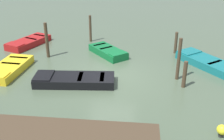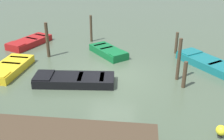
{
  "view_description": "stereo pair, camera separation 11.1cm",
  "coord_description": "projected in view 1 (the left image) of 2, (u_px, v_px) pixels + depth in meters",
  "views": [
    {
      "loc": [
        -1.21,
        12.56,
        6.09
      ],
      "look_at": [
        0.0,
        0.0,
        0.35
      ],
      "focal_mm": 44.06,
      "sensor_mm": 36.0,
      "label": 1
    },
    {
      "loc": [
        -1.32,
        12.55,
        6.09
      ],
      "look_at": [
        0.0,
        0.0,
        0.35
      ],
      "focal_mm": 44.06,
      "sensor_mm": 36.0,
      "label": 2
    }
  ],
  "objects": [
    {
      "name": "dock_segment",
      "position": [
        72.0,
        136.0,
        8.33
      ],
      "size": [
        5.29,
        1.45,
        0.95
      ],
      "rotation": [
        0.0,
        0.0,
        -0.01
      ],
      "color": "#423323",
      "rests_on": "ground_plane"
    },
    {
      "name": "rowboat_teal",
      "position": [
        209.0,
        63.0,
        15.0
      ],
      "size": [
        3.44,
        3.94,
        0.46
      ],
      "rotation": [
        0.0,
        0.0,
        5.36
      ],
      "color": "#14666B",
      "rests_on": "ground_plane"
    },
    {
      "name": "mooring_piling_far_left",
      "position": [
        176.0,
        43.0,
        16.76
      ],
      "size": [
        0.18,
        0.18,
        1.33
      ],
      "primitive_type": "cylinder",
      "color": "#423323",
      "rests_on": "ground_plane"
    },
    {
      "name": "mooring_piling_center",
      "position": [
        47.0,
        40.0,
        16.0
      ],
      "size": [
        0.19,
        0.19,
        2.09
      ],
      "primitive_type": "cylinder",
      "color": "#423323",
      "rests_on": "ground_plane"
    },
    {
      "name": "rowboat_red",
      "position": [
        28.0,
        42.0,
        18.26
      ],
      "size": [
        2.36,
        3.35,
        0.46
      ],
      "rotation": [
        0.0,
        0.0,
        1.17
      ],
      "color": "maroon",
      "rests_on": "ground_plane"
    },
    {
      "name": "mooring_piling_near_left",
      "position": [
        185.0,
        75.0,
        12.68
      ],
      "size": [
        0.19,
        0.19,
        1.3
      ],
      "primitive_type": "cylinder",
      "color": "#423323",
      "rests_on": "ground_plane"
    },
    {
      "name": "rowboat_yellow",
      "position": [
        9.0,
        68.0,
        14.37
      ],
      "size": [
        1.62,
        3.23,
        0.46
      ],
      "rotation": [
        0.0,
        0.0,
        1.49
      ],
      "color": "gold",
      "rests_on": "ground_plane"
    },
    {
      "name": "mooring_piling_mid_right",
      "position": [
        179.0,
        59.0,
        13.27
      ],
      "size": [
        0.16,
        0.16,
        2.13
      ],
      "primitive_type": "cylinder",
      "color": "#423323",
      "rests_on": "ground_plane"
    },
    {
      "name": "mooring_piling_far_right",
      "position": [
        90.0,
        29.0,
        18.72
      ],
      "size": [
        0.17,
        0.17,
        1.82
      ],
      "primitive_type": "cylinder",
      "color": "#423323",
      "rests_on": "ground_plane"
    },
    {
      "name": "rowboat_black",
      "position": [
        74.0,
        80.0,
        13.15
      ],
      "size": [
        3.87,
        1.57,
        0.46
      ],
      "rotation": [
        0.0,
        0.0,
        0.07
      ],
      "color": "black",
      "rests_on": "ground_plane"
    },
    {
      "name": "ground_plane",
      "position": [
        112.0,
        76.0,
        14.0
      ],
      "size": [
        80.0,
        80.0,
        0.0
      ],
      "primitive_type": "plane",
      "color": "#475642"
    },
    {
      "name": "rowboat_green",
      "position": [
        108.0,
        52.0,
        16.64
      ],
      "size": [
        2.61,
        2.82,
        0.46
      ],
      "rotation": [
        0.0,
        0.0,
        2.27
      ],
      "color": "#0F602D",
      "rests_on": "ground_plane"
    },
    {
      "name": "marker_buoy",
      "position": [
        222.0,
        130.0,
        9.46
      ],
      "size": [
        0.36,
        0.36,
        0.48
      ],
      "color": "#262626",
      "rests_on": "ground_plane"
    }
  ]
}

